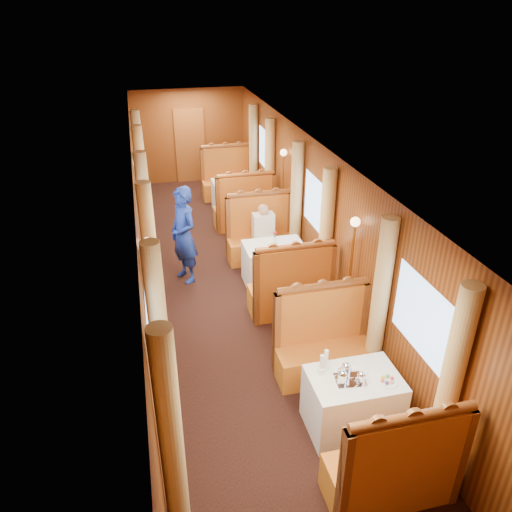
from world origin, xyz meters
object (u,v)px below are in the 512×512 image
object	(u,v)px
banquette_far_aft	(228,181)
fruit_plate	(387,380)
banquette_far_fwd	(244,210)
rose_vase_far	(235,173)
banquette_mid_aft	(260,238)
table_far	(235,196)
tea_tray	(350,380)
banquette_near_fwd	(393,470)
table_mid	(274,264)
teapot_right	(361,379)
passenger	(264,228)
rose_vase_mid	(275,236)
banquette_near_aft	(323,347)
teapot_back	(346,371)
steward	(184,235)
banquette_mid_fwd	(291,291)
table_near	(352,402)
teapot_left	(342,379)

from	to	relation	value
banquette_far_aft	fruit_plate	distance (m)	8.18
banquette_far_fwd	rose_vase_far	xyz separation A→B (m)	(0.02, 1.05, 0.50)
banquette_mid_aft	table_far	size ratio (longest dim) A/B	1.28
banquette_mid_aft	tea_tray	xyz separation A→B (m)	(-0.08, -4.55, 0.33)
banquette_near_fwd	fruit_plate	size ratio (longest dim) A/B	5.61
table_mid	table_far	world-z (taller)	same
banquette_near_fwd	teapot_right	distance (m)	0.99
tea_tray	passenger	size ratio (longest dim) A/B	0.45
table_mid	rose_vase_mid	size ratio (longest dim) A/B	2.92
banquette_far_aft	banquette_near_fwd	bearing A→B (deg)	-90.00
banquette_near_fwd	banquette_far_aft	size ratio (longest dim) A/B	1.00
banquette_mid_aft	tea_tray	size ratio (longest dim) A/B	3.94
banquette_near_aft	banquette_mid_aft	size ratio (longest dim) A/B	1.00
banquette_far_aft	teapot_back	size ratio (longest dim) A/B	7.71
table_far	banquette_far_fwd	xyz separation A→B (m)	(0.00, -1.01, 0.05)
banquette_near_fwd	teapot_right	bearing A→B (deg)	88.83
teapot_back	teapot_right	bearing A→B (deg)	-45.85
teapot_right	steward	size ratio (longest dim) A/B	0.09
banquette_mid_fwd	table_near	bearing A→B (deg)	-90.00
tea_tray	teapot_back	xyz separation A→B (m)	(-0.02, 0.09, 0.06)
banquette_near_fwd	banquette_mid_aft	world-z (taller)	same
banquette_far_aft	passenger	world-z (taller)	banquette_far_aft
teapot_back	banquette_mid_fwd	bearing A→B (deg)	94.95
table_near	rose_vase_mid	distance (m)	3.57
banquette_near_fwd	banquette_near_aft	bearing A→B (deg)	90.00
table_near	teapot_right	xyz separation A→B (m)	(0.02, -0.10, 0.44)
passenger	table_far	bearing A→B (deg)	90.00
banquette_near_aft	teapot_back	xyz separation A→B (m)	(-0.10, -0.96, 0.40)
banquette_near_aft	teapot_left	world-z (taller)	banquette_near_aft
banquette_near_fwd	table_mid	distance (m)	4.51
steward	teapot_back	bearing A→B (deg)	-5.12
teapot_back	rose_vase_mid	xyz separation A→B (m)	(0.11, 3.47, 0.11)
banquette_near_fwd	fruit_plate	bearing A→B (deg)	69.68
banquette_near_fwd	rose_vase_far	distance (m)	8.07
teapot_left	table_near	bearing A→B (deg)	42.67
rose_vase_far	steward	size ratio (longest dim) A/B	0.20
banquette_mid_aft	banquette_far_aft	xyz separation A→B (m)	(0.00, 3.50, 0.00)
table_mid	banquette_mid_aft	size ratio (longest dim) A/B	0.78
passenger	table_near	bearing A→B (deg)	-90.00
banquette_near_fwd	banquette_far_fwd	distance (m)	7.00
banquette_far_fwd	teapot_left	distance (m)	6.07
teapot_right	rose_vase_mid	bearing A→B (deg)	78.51
table_near	banquette_near_aft	distance (m)	1.02
banquette_near_aft	rose_vase_mid	world-z (taller)	banquette_near_aft
banquette_far_aft	teapot_right	world-z (taller)	banquette_far_aft
banquette_near_fwd	banquette_far_aft	bearing A→B (deg)	90.00
teapot_right	fruit_plate	size ratio (longest dim) A/B	0.63
teapot_left	banquette_far_aft	bearing A→B (deg)	112.56
table_mid	teapot_left	size ratio (longest dim) A/B	5.91
teapot_right	rose_vase_far	size ratio (longest dim) A/B	0.42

